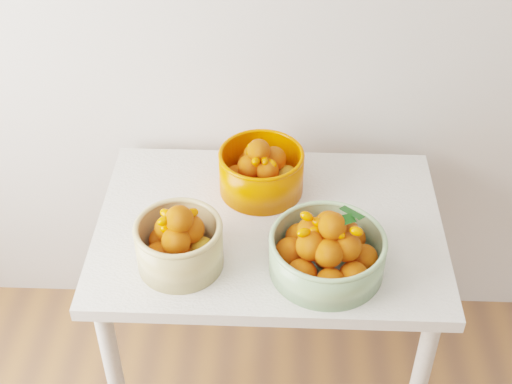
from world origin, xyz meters
TOP-DOWN VIEW (x-y plane):
  - table at (-0.34, 1.60)m, footprint 1.00×0.70m
  - bowl_cream at (-0.58, 1.43)m, footprint 0.30×0.30m
  - bowl_green at (-0.18, 1.42)m, footprint 0.40×0.40m
  - bowl_orange at (-0.37, 1.76)m, footprint 0.26×0.26m

SIDE VIEW (x-z plane):
  - table at x=-0.34m, z-range 0.28..1.03m
  - bowl_green at x=-0.18m, z-range 0.72..0.92m
  - bowl_orange at x=-0.37m, z-range 0.73..0.92m
  - bowl_cream at x=-0.58m, z-range 0.73..0.93m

